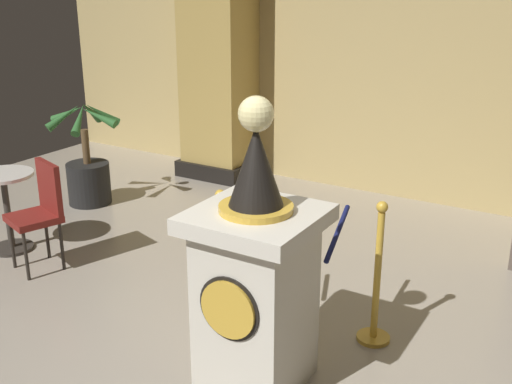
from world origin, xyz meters
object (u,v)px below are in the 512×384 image
object	(u,v)px
stanchion_near	(376,293)
cafe_table	(6,202)
potted_palm_left	(88,170)
pedestal_clock	(256,279)
cafe_chair_red	(41,206)
stanchion_far	(222,270)

from	to	relation	value
stanchion_near	cafe_table	size ratio (longest dim) A/B	1.39
potted_palm_left	pedestal_clock	bearing A→B (deg)	-29.24
pedestal_clock	stanchion_near	xyz separation A→B (m)	(0.48, 0.84, -0.35)
cafe_table	stanchion_near	bearing A→B (deg)	4.76
cafe_table	potted_palm_left	bearing A→B (deg)	102.83
cafe_chair_red	cafe_table	bearing A→B (deg)	172.24
cafe_chair_red	stanchion_near	bearing A→B (deg)	7.18
pedestal_clock	cafe_chair_red	world-z (taller)	pedestal_clock
stanchion_far	cafe_chair_red	xyz separation A→B (m)	(-1.79, -0.16, 0.23)
stanchion_near	potted_palm_left	xyz separation A→B (m)	(-3.83, 1.04, 0.02)
pedestal_clock	stanchion_near	distance (m)	1.03
stanchion_near	stanchion_far	size ratio (longest dim) A/B	1.06
pedestal_clock	potted_palm_left	world-z (taller)	pedestal_clock
stanchion_near	stanchion_far	bearing A→B (deg)	-169.59
stanchion_near	cafe_table	bearing A→B (deg)	-175.24
pedestal_clock	stanchion_near	world-z (taller)	pedestal_clock
stanchion_far	stanchion_near	bearing A→B (deg)	10.41
cafe_table	cafe_chair_red	distance (m)	0.59
pedestal_clock	cafe_table	distance (m)	3.11
pedestal_clock	cafe_table	bearing A→B (deg)	169.85
potted_palm_left	cafe_table	xyz separation A→B (m)	(0.30, -1.33, 0.10)
stanchion_far	cafe_table	world-z (taller)	stanchion_far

